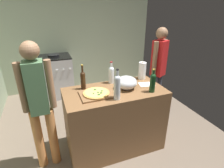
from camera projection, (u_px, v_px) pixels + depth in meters
ground_plane at (93, 116)px, 3.42m from camera, size 3.86×3.61×0.02m
kitchen_wall_rear at (73, 35)px, 4.22m from camera, size 3.86×0.10×2.60m
counter at (115, 120)px, 2.53m from camera, size 1.32×0.66×0.92m
cutting_board at (96, 94)px, 2.21m from camera, size 0.40×0.32×0.02m
pizza at (96, 93)px, 2.20m from camera, size 0.33×0.33×0.03m
mixing_bowl at (126, 83)px, 2.36m from camera, size 0.28×0.28×0.17m
paper_towel_roll at (142, 71)px, 2.67m from camera, size 0.11×0.11×0.26m
wine_bottle_dark at (153, 82)px, 2.25m from camera, size 0.07×0.07×0.31m
wine_bottle_green at (117, 86)px, 2.06m from camera, size 0.08×0.08×0.37m
wine_bottle_amber at (83, 79)px, 2.33m from camera, size 0.06×0.06×0.34m
wine_bottle_clear at (111, 74)px, 2.52m from camera, size 0.08×0.08×0.31m
recipe_sheet at (147, 84)px, 2.52m from camera, size 0.23×0.19×0.00m
stove at (57, 76)px, 4.05m from camera, size 0.67×0.64×0.96m
person_in_stripes at (39, 102)px, 2.04m from camera, size 0.37×0.20×1.62m
person_in_red at (158, 68)px, 3.13m from camera, size 0.34×0.27×1.62m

